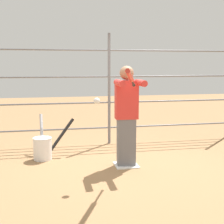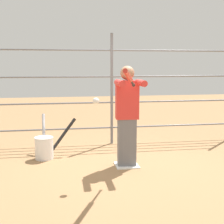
# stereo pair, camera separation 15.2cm
# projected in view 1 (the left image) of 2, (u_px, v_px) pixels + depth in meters

# --- Properties ---
(ground_plane) EXTENTS (24.00, 24.00, 0.00)m
(ground_plane) POSITION_uv_depth(u_px,v_px,m) (126.00, 166.00, 5.50)
(ground_plane) COLOR #9E754C
(home_plate) EXTENTS (0.40, 0.40, 0.02)m
(home_plate) POSITION_uv_depth(u_px,v_px,m) (126.00, 165.00, 5.50)
(home_plate) COLOR white
(home_plate) RESTS_ON ground
(fence_backstop) EXTENTS (5.83, 0.06, 2.43)m
(fence_backstop) POSITION_uv_depth(u_px,v_px,m) (109.00, 90.00, 6.86)
(fence_backstop) COLOR slate
(fence_backstop) RESTS_ON ground
(batter) EXTENTS (0.45, 0.60, 1.74)m
(batter) POSITION_uv_depth(u_px,v_px,m) (127.00, 113.00, 5.34)
(batter) COLOR slate
(batter) RESTS_ON ground
(baseball_bat_swinging) EXTENTS (0.37, 0.87, 0.29)m
(baseball_bat_swinging) POSITION_uv_depth(u_px,v_px,m) (130.00, 77.00, 4.27)
(baseball_bat_swinging) COLOR black
(softball_in_flight) EXTENTS (0.10, 0.10, 0.10)m
(softball_in_flight) POSITION_uv_depth(u_px,v_px,m) (97.00, 101.00, 4.55)
(softball_in_flight) COLOR white
(bat_bucket) EXTENTS (0.80, 0.79, 0.78)m
(bat_bucket) POSITION_uv_depth(u_px,v_px,m) (44.00, 147.00, 5.85)
(bat_bucket) COLOR white
(bat_bucket) RESTS_ON ground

